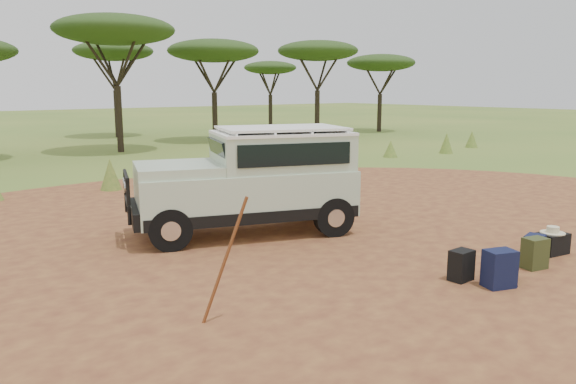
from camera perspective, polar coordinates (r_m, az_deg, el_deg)
ground at (r=9.28m, az=3.01°, el=-7.44°), size 140.00×140.00×0.00m
dirt_clearing at (r=9.27m, az=3.01°, el=-7.42°), size 23.00×23.00×0.01m
grass_fringe at (r=16.56m, az=-17.05°, el=1.56°), size 36.60×1.60×0.90m
acacia_treeline at (r=27.27m, az=-25.32°, el=13.81°), size 46.70×13.20×6.26m
safari_vehicle at (r=11.07m, az=-3.63°, el=0.93°), size 4.60×3.07×2.10m
walking_staff at (r=6.85m, az=-6.45°, el=-7.00°), size 0.46×0.45×1.61m
backpack_black at (r=8.87m, az=17.19°, el=-7.15°), size 0.35×0.26×0.47m
backpack_navy at (r=8.76m, az=20.68°, el=-7.31°), size 0.51×0.43×0.56m
backpack_olive at (r=9.85m, az=23.78°, el=-5.73°), size 0.42×0.35×0.51m
duffel_navy at (r=10.39m, az=23.74°, el=-5.16°), size 0.43×0.36×0.42m
hard_case at (r=10.85m, az=25.21°, el=-4.76°), size 0.58×0.46×0.37m
stuff_sack at (r=9.19m, az=21.42°, el=-7.37°), size 0.40×0.40×0.30m
safari_hat at (r=10.80m, az=25.31°, el=-3.57°), size 0.41×0.41×0.12m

